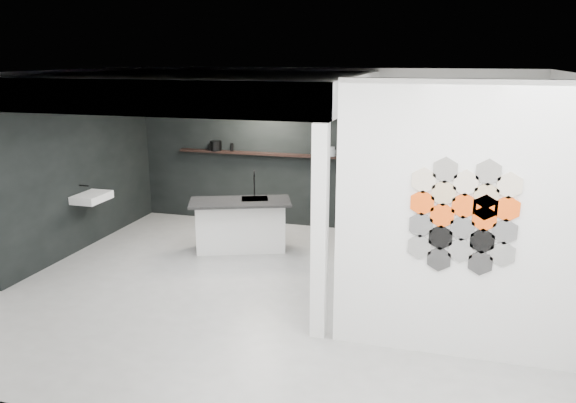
# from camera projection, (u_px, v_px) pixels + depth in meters

# --- Properties ---
(floor) EXTENTS (7.00, 6.00, 0.01)m
(floor) POSITION_uv_depth(u_px,v_px,m) (274.00, 291.00, 7.39)
(floor) COLOR gray
(partition_panel) EXTENTS (2.45, 0.15, 2.80)m
(partition_panel) POSITION_uv_depth(u_px,v_px,m) (459.00, 224.00, 5.51)
(partition_panel) COLOR silver
(partition_panel) RESTS_ON floor
(bay_clad_back) EXTENTS (4.40, 0.04, 2.35)m
(bay_clad_back) POSITION_uv_depth(u_px,v_px,m) (254.00, 159.00, 10.20)
(bay_clad_back) COLOR black
(bay_clad_back) RESTS_ON floor
(bay_clad_left) EXTENTS (0.04, 4.00, 2.35)m
(bay_clad_left) POSITION_uv_depth(u_px,v_px,m) (85.00, 174.00, 8.94)
(bay_clad_left) COLOR black
(bay_clad_left) RESTS_ON floor
(bulkhead) EXTENTS (4.40, 4.00, 0.40)m
(bulkhead) POSITION_uv_depth(u_px,v_px,m) (207.00, 88.00, 8.01)
(bulkhead) COLOR silver
(bulkhead) RESTS_ON corner_column
(corner_column) EXTENTS (0.16, 0.16, 2.35)m
(corner_column) POSITION_uv_depth(u_px,v_px,m) (320.00, 234.00, 5.94)
(corner_column) COLOR silver
(corner_column) RESTS_ON floor
(fascia_beam) EXTENTS (4.40, 0.16, 0.40)m
(fascia_beam) POSITION_uv_depth(u_px,v_px,m) (137.00, 98.00, 6.23)
(fascia_beam) COLOR silver
(fascia_beam) RESTS_ON corner_column
(wall_basin) EXTENTS (0.40, 0.60, 0.12)m
(wall_basin) POSITION_uv_depth(u_px,v_px,m) (92.00, 197.00, 8.78)
(wall_basin) COLOR silver
(wall_basin) RESTS_ON bay_clad_left
(display_shelf) EXTENTS (3.00, 0.15, 0.04)m
(display_shelf) POSITION_uv_depth(u_px,v_px,m) (258.00, 153.00, 10.04)
(display_shelf) COLOR black
(display_shelf) RESTS_ON bay_clad_back
(kitchen_island) EXTENTS (1.70, 1.20, 1.25)m
(kitchen_island) POSITION_uv_depth(u_px,v_px,m) (241.00, 224.00, 8.84)
(kitchen_island) COLOR silver
(kitchen_island) RESTS_ON floor
(stockpot) EXTENTS (0.21, 0.21, 0.17)m
(stockpot) POSITION_uv_depth(u_px,v_px,m) (216.00, 146.00, 10.23)
(stockpot) COLOR black
(stockpot) RESTS_ON display_shelf
(kettle) EXTENTS (0.26, 0.26, 0.17)m
(kettle) POSITION_uv_depth(u_px,v_px,m) (324.00, 151.00, 9.69)
(kettle) COLOR black
(kettle) RESTS_ON display_shelf
(glass_bowl) EXTENTS (0.16, 0.16, 0.11)m
(glass_bowl) POSITION_uv_depth(u_px,v_px,m) (332.00, 153.00, 9.66)
(glass_bowl) COLOR gray
(glass_bowl) RESTS_ON display_shelf
(glass_vase) EXTENTS (0.12, 0.12, 0.16)m
(glass_vase) POSITION_uv_depth(u_px,v_px,m) (332.00, 152.00, 9.66)
(glass_vase) COLOR gray
(glass_vase) RESTS_ON display_shelf
(bottle_dark) EXTENTS (0.06, 0.06, 0.15)m
(bottle_dark) POSITION_uv_depth(u_px,v_px,m) (232.00, 147.00, 10.15)
(bottle_dark) COLOR black
(bottle_dark) RESTS_ON display_shelf
(utensil_cup) EXTENTS (0.10, 0.10, 0.10)m
(utensil_cup) POSITION_uv_depth(u_px,v_px,m) (210.00, 147.00, 10.26)
(utensil_cup) COLOR black
(utensil_cup) RESTS_ON display_shelf
(hex_tile_cluster) EXTENTS (1.04, 0.02, 1.16)m
(hex_tile_cluster) POSITION_uv_depth(u_px,v_px,m) (464.00, 217.00, 5.39)
(hex_tile_cluster) COLOR silver
(hex_tile_cluster) RESTS_ON partition_panel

